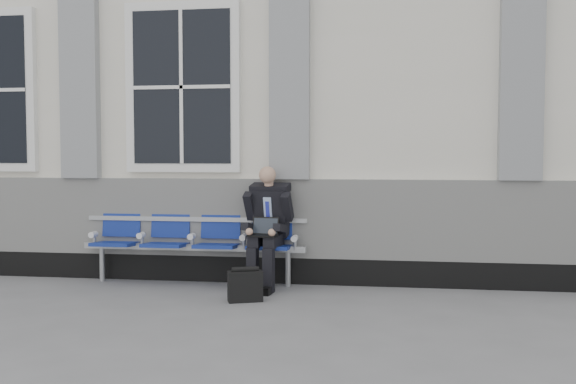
# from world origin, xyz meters

# --- Properties ---
(ground) EXTENTS (70.00, 70.00, 0.00)m
(ground) POSITION_xyz_m (0.00, 0.00, 0.00)
(ground) COLOR slate
(ground) RESTS_ON ground
(station_building) EXTENTS (14.40, 4.40, 4.49)m
(station_building) POSITION_xyz_m (-0.02, 3.47, 2.22)
(station_building) COLOR silver
(station_building) RESTS_ON ground
(bench) EXTENTS (2.60, 0.47, 0.91)m
(bench) POSITION_xyz_m (0.50, 1.32, 0.55)
(bench) COLOR #9EA0A3
(bench) RESTS_ON ground
(businessman) EXTENTS (0.55, 0.74, 1.35)m
(businessman) POSITION_xyz_m (1.39, 1.20, 0.74)
(businessman) COLOR black
(businessman) RESTS_ON ground
(briefcase) EXTENTS (0.37, 0.26, 0.35)m
(briefcase) POSITION_xyz_m (1.28, 0.50, 0.16)
(briefcase) COLOR black
(briefcase) RESTS_ON ground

